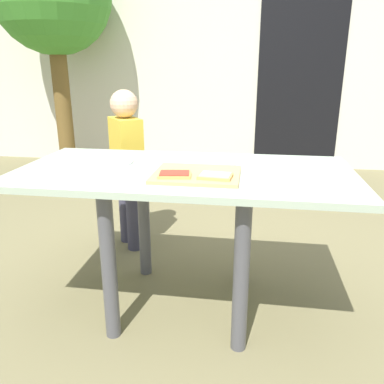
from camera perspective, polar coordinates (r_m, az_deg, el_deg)
ground_plane at (r=1.99m, az=-1.03°, el=-16.12°), size 16.00×16.00×0.00m
house_wall_back at (r=4.61m, az=5.51°, el=20.92°), size 8.00×0.20×2.71m
house_door at (r=4.52m, az=15.57°, el=15.95°), size 0.90×0.02×2.00m
dining_table at (r=1.73m, az=-1.14°, el=0.01°), size 1.47×0.72×0.69m
cutting_board at (r=1.60m, az=0.70°, el=2.60°), size 0.35×0.30×0.01m
pizza_slice_near_right at (r=1.53m, az=3.45°, el=2.39°), size 0.14×0.11×0.02m
pizza_slice_near_left at (r=1.55m, az=-2.58°, el=2.60°), size 0.14×0.11×0.02m
plate_white_right at (r=1.82m, az=9.80°, el=4.22°), size 0.24×0.24×0.01m
plate_white_left at (r=1.85m, az=-12.33°, el=4.32°), size 0.24×0.24×0.01m
child_left at (r=2.42m, az=-9.53°, el=4.45°), size 0.26×0.28×0.99m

